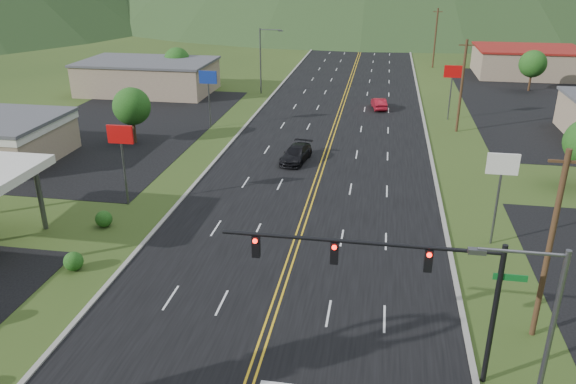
% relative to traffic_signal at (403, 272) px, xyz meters
% --- Properties ---
extents(traffic_signal, '(13.10, 0.43, 7.00)m').
position_rel_traffic_signal_xyz_m(traffic_signal, '(0.00, 0.00, 0.00)').
color(traffic_signal, black).
rests_on(traffic_signal, ground).
extents(streetlight_east, '(3.28, 0.25, 9.00)m').
position_rel_traffic_signal_xyz_m(streetlight_east, '(4.70, -4.00, -0.15)').
color(streetlight_east, '#59595E').
rests_on(streetlight_east, ground).
extents(streetlight_west, '(3.28, 0.25, 9.00)m').
position_rel_traffic_signal_xyz_m(streetlight_west, '(-18.16, 56.00, -0.15)').
color(streetlight_west, '#59595E').
rests_on(streetlight_west, ground).
extents(building_west_far, '(18.40, 11.40, 4.50)m').
position_rel_traffic_signal_xyz_m(building_west_far, '(-34.48, 54.00, -3.07)').
color(building_west_far, tan).
rests_on(building_west_far, ground).
extents(building_east_far, '(16.40, 12.40, 4.50)m').
position_rel_traffic_signal_xyz_m(building_east_far, '(21.52, 76.00, -3.07)').
color(building_east_far, tan).
rests_on(building_east_far, ground).
extents(pole_sign_west_a, '(2.00, 0.18, 6.40)m').
position_rel_traffic_signal_xyz_m(pole_sign_west_a, '(-20.48, 16.00, -0.28)').
color(pole_sign_west_a, '#59595E').
rests_on(pole_sign_west_a, ground).
extents(pole_sign_west_b, '(2.00, 0.18, 6.40)m').
position_rel_traffic_signal_xyz_m(pole_sign_west_b, '(-20.48, 38.00, -0.28)').
color(pole_sign_west_b, '#59595E').
rests_on(pole_sign_west_b, ground).
extents(pole_sign_east_a, '(2.00, 0.18, 6.40)m').
position_rel_traffic_signal_xyz_m(pole_sign_east_a, '(6.52, 14.00, -0.28)').
color(pole_sign_east_a, '#59595E').
rests_on(pole_sign_east_a, ground).
extents(pole_sign_east_b, '(2.00, 0.18, 6.40)m').
position_rel_traffic_signal_xyz_m(pole_sign_east_b, '(6.52, 46.00, -0.28)').
color(pole_sign_east_b, '#59595E').
rests_on(pole_sign_east_b, ground).
extents(tree_west_a, '(3.84, 3.84, 5.82)m').
position_rel_traffic_signal_xyz_m(tree_west_a, '(-26.48, 31.00, -1.44)').
color(tree_west_a, '#382314').
rests_on(tree_west_a, ground).
extents(tree_west_b, '(3.84, 3.84, 5.82)m').
position_rel_traffic_signal_xyz_m(tree_west_b, '(-31.48, 58.00, -1.44)').
color(tree_west_b, '#382314').
rests_on(tree_west_b, ground).
extents(tree_east_b, '(3.84, 3.84, 5.82)m').
position_rel_traffic_signal_xyz_m(tree_east_b, '(19.52, 64.00, -1.44)').
color(tree_east_b, '#382314').
rests_on(tree_east_b, ground).
extents(utility_pole_a, '(1.60, 0.28, 10.00)m').
position_rel_traffic_signal_xyz_m(utility_pole_a, '(7.02, 4.00, -0.20)').
color(utility_pole_a, '#382314').
rests_on(utility_pole_a, ground).
extents(utility_pole_b, '(1.60, 0.28, 10.00)m').
position_rel_traffic_signal_xyz_m(utility_pole_b, '(7.02, 41.00, -0.20)').
color(utility_pole_b, '#382314').
rests_on(utility_pole_b, ground).
extents(utility_pole_c, '(1.60, 0.28, 10.00)m').
position_rel_traffic_signal_xyz_m(utility_pole_c, '(7.02, 81.00, -0.20)').
color(utility_pole_c, '#382314').
rests_on(utility_pole_c, ground).
extents(utility_pole_d, '(1.60, 0.28, 10.00)m').
position_rel_traffic_signal_xyz_m(utility_pole_d, '(7.02, 121.00, -0.20)').
color(utility_pole_d, '#382314').
rests_on(utility_pole_d, ground).
extents(car_dark_mid, '(2.84, 5.38, 1.49)m').
position_rel_traffic_signal_xyz_m(car_dark_mid, '(-9.04, 28.05, -4.59)').
color(car_dark_mid, black).
rests_on(car_dark_mid, ground).
extents(car_red_far, '(2.21, 4.48, 1.41)m').
position_rel_traffic_signal_xyz_m(car_red_far, '(-1.73, 49.60, -4.62)').
color(car_red_far, maroon).
rests_on(car_red_far, ground).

